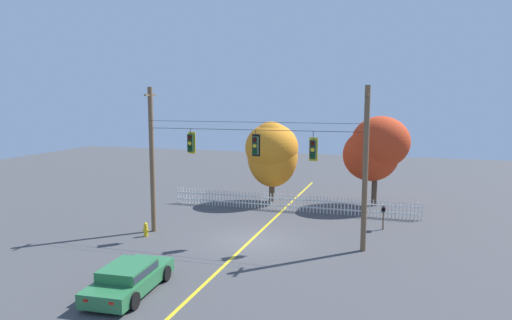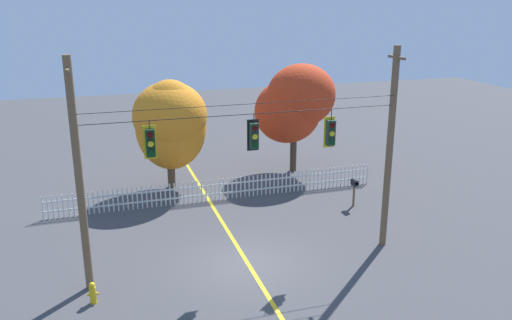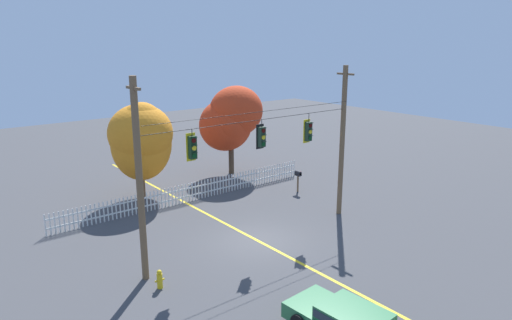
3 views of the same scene
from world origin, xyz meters
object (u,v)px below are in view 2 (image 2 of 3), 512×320
object	(u,v)px
fire_hydrant	(93,293)
roadside_mailbox	(354,184)
traffic_signal_northbound_primary	(254,136)
traffic_signal_westbound_side	(331,133)
autumn_maple_mid	(294,105)
traffic_signal_southbound_primary	(150,143)
autumn_maple_near_fence	(171,121)

from	to	relation	value
fire_hydrant	roadside_mailbox	world-z (taller)	roadside_mailbox
traffic_signal_northbound_primary	traffic_signal_westbound_side	xyz separation A→B (m)	(3.01, 0.00, -0.11)
traffic_signal_northbound_primary	autumn_maple_mid	xyz separation A→B (m)	(5.49, 10.14, -1.08)
traffic_signal_northbound_primary	fire_hydrant	bearing A→B (deg)	-169.92
autumn_maple_mid	fire_hydrant	world-z (taller)	autumn_maple_mid
traffic_signal_northbound_primary	traffic_signal_southbound_primary	bearing A→B (deg)	180.00
traffic_signal_southbound_primary	fire_hydrant	xyz separation A→B (m)	(-2.29, -1.06, -4.73)
traffic_signal_southbound_primary	autumn_maple_near_fence	world-z (taller)	autumn_maple_near_fence
traffic_signal_westbound_side	fire_hydrant	distance (m)	10.12
traffic_signal_westbound_side	autumn_maple_near_fence	size ratio (longest dim) A/B	0.26
fire_hydrant	roadside_mailbox	distance (m)	13.43
traffic_signal_westbound_side	autumn_maple_mid	distance (m)	10.49
autumn_maple_near_fence	roadside_mailbox	xyz separation A→B (m)	(8.05, -5.13, -2.57)
autumn_maple_near_fence	roadside_mailbox	bearing A→B (deg)	-32.51
roadside_mailbox	autumn_maple_near_fence	bearing A→B (deg)	147.49
traffic_signal_westbound_side	fire_hydrant	world-z (taller)	traffic_signal_westbound_side
autumn_maple_near_fence	autumn_maple_mid	world-z (taller)	autumn_maple_mid
traffic_signal_southbound_primary	traffic_signal_westbound_side	world-z (taller)	same
fire_hydrant	roadside_mailbox	bearing A→B (deg)	22.92
traffic_signal_northbound_primary	autumn_maple_near_fence	bearing A→B (deg)	100.11
autumn_maple_mid	fire_hydrant	distance (m)	16.42
traffic_signal_westbound_side	roadside_mailbox	xyz separation A→B (m)	(3.39, 4.16, -3.84)
autumn_maple_mid	traffic_signal_westbound_side	bearing A→B (deg)	-103.74
autumn_maple_mid	roadside_mailbox	distance (m)	6.70
autumn_maple_near_fence	traffic_signal_westbound_side	bearing A→B (deg)	-63.35
traffic_signal_westbound_side	roadside_mailbox	world-z (taller)	traffic_signal_westbound_side
traffic_signal_southbound_primary	autumn_maple_mid	bearing A→B (deg)	47.95
autumn_maple_near_fence	fire_hydrant	bearing A→B (deg)	-112.55
traffic_signal_southbound_primary	roadside_mailbox	distance (m)	11.59
traffic_signal_northbound_primary	fire_hydrant	distance (m)	7.66
autumn_maple_mid	fire_hydrant	bearing A→B (deg)	-135.60
autumn_maple_near_fence	autumn_maple_mid	size ratio (longest dim) A/B	0.93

